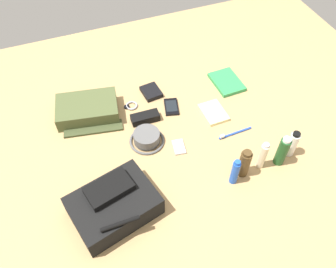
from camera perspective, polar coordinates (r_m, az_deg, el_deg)
The scene contains 17 objects.
ground_plane at distance 1.68m, azimuth 0.00°, elevation -1.12°, with size 2.64×2.02×0.02m, color tan.
backpack at distance 1.43m, azimuth -8.86°, elevation -11.29°, with size 0.38×0.31×0.13m.
toiletry_pouch at distance 1.79m, azimuth -12.95°, elevation 3.85°, with size 0.33×0.29×0.08m.
bucket_hat at distance 1.65m, azimuth -3.48°, elevation -0.68°, with size 0.17×0.17×0.06m.
toothpaste_tube at distance 1.66m, azimuth 19.60°, elevation -1.53°, with size 0.04×0.04×0.14m.
shampoo_bottle at distance 1.61m, azimuth 18.13°, elevation -2.68°, with size 0.05×0.05×0.17m.
lotion_bottle at distance 1.57m, azimuth 15.15°, elevation -3.43°, with size 0.03×0.03×0.16m.
cologne_bottle at distance 1.53m, azimuth 12.34°, elevation -4.69°, with size 0.05×0.05×0.15m.
deodorant_spray at distance 1.50m, azimuth 10.86°, elevation -6.11°, with size 0.03×0.03×0.15m.
paperback_novel at distance 1.96m, azimuth 9.54°, elevation 8.34°, with size 0.15×0.20×0.02m.
cell_phone at distance 1.80m, azimuth 0.55°, elevation 4.45°, with size 0.09×0.13×0.01m.
media_player at distance 1.64m, azimuth 1.78°, elevation -2.11°, with size 0.06×0.09×0.01m.
wristwatch at distance 1.82m, azimuth -6.05°, elevation 4.60°, with size 0.07×0.06×0.01m.
toothbrush at distance 1.71m, azimuth 10.62°, elevation 0.10°, with size 0.18×0.02×0.02m.
wallet at distance 1.87m, azimuth -2.75°, elevation 6.87°, with size 0.09×0.11×0.02m, color black.
notepad at distance 1.79m, azimuth 7.41°, elevation 3.51°, with size 0.11×0.15×0.02m, color beige.
sunglasses_case at distance 1.74m, azimuth -3.74°, elevation 2.68°, with size 0.14×0.06×0.04m, color black.
Camera 1 is at (0.37, 0.97, 1.31)m, focal length 37.41 mm.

